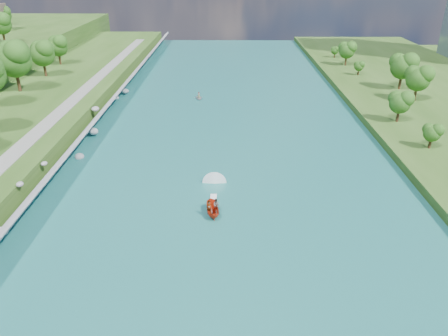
{
  "coord_description": "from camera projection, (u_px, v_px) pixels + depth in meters",
  "views": [
    {
      "loc": [
        -0.03,
        -46.47,
        30.08
      ],
      "look_at": [
        -0.51,
        11.38,
        2.5
      ],
      "focal_mm": 35.0,
      "sensor_mm": 36.0,
      "label": 1
    }
  ],
  "objects": [
    {
      "name": "riverside_path",
      "position": [
        30.0,
        139.0,
        71.66
      ],
      "size": [
        3.0,
        200.0,
        0.1
      ],
      "primitive_type": "cube",
      "color": "gray",
      "rests_on": "berm_west"
    },
    {
      "name": "riprap_bank",
      "position": [
        70.0,
        151.0,
        71.62
      ],
      "size": [
        3.96,
        236.0,
        4.37
      ],
      "color": "slate",
      "rests_on": "ground"
    },
    {
      "name": "ground",
      "position": [
        227.0,
        225.0,
        54.89
      ],
      "size": [
        260.0,
        260.0,
        0.0
      ],
      "primitive_type": "plane",
      "color": "#2D5119",
      "rests_on": "ground"
    },
    {
      "name": "river_water",
      "position": [
        227.0,
        159.0,
        72.92
      ],
      "size": [
        55.0,
        240.0,
        0.1
      ],
      "primitive_type": "cube",
      "color": "#196161",
      "rests_on": "ground"
    },
    {
      "name": "raft",
      "position": [
        199.0,
        97.0,
        104.4
      ],
      "size": [
        2.68,
        3.34,
        1.64
      ],
      "rotation": [
        0.0,
        0.0,
        0.2
      ],
      "color": "#9C9FA4",
      "rests_on": "river_water"
    },
    {
      "name": "motorboat",
      "position": [
        213.0,
        204.0,
        58.04
      ],
      "size": [
        3.6,
        18.91,
        2.24
      ],
      "rotation": [
        0.0,
        0.0,
        3.3
      ],
      "color": "#B7290E",
      "rests_on": "river_water"
    }
  ]
}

